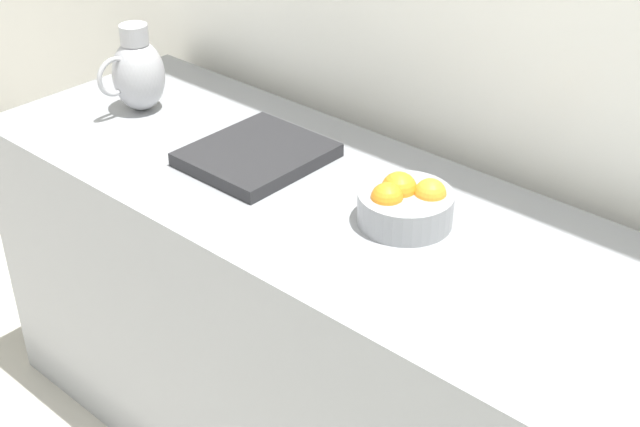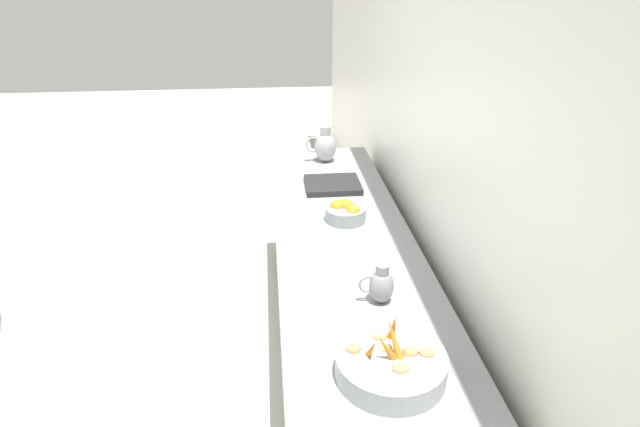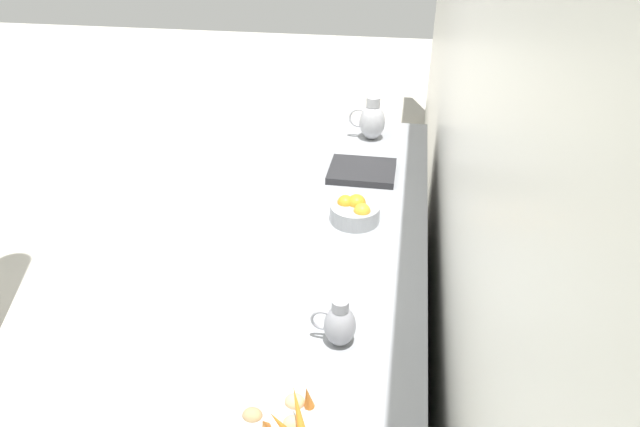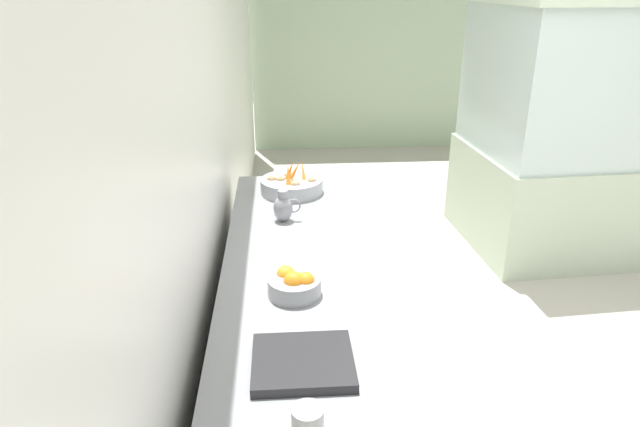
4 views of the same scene
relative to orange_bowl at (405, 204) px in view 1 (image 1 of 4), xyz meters
The scene contains 4 objects.
prep_counter 0.52m from the orange_bowl, 78.51° to the left, with size 0.70×2.75×0.90m, color gray.
orange_bowl is the anchor object (origin of this frame).
metal_pitcher_tall 0.95m from the orange_bowl, 89.39° to the right, with size 0.21×0.15×0.25m.
counter_sink_basin 0.47m from the orange_bowl, 88.28° to the right, with size 0.34×0.30×0.04m, color #232326.
Camera 1 is at (-0.12, 0.67, 1.96)m, focal length 48.98 mm.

